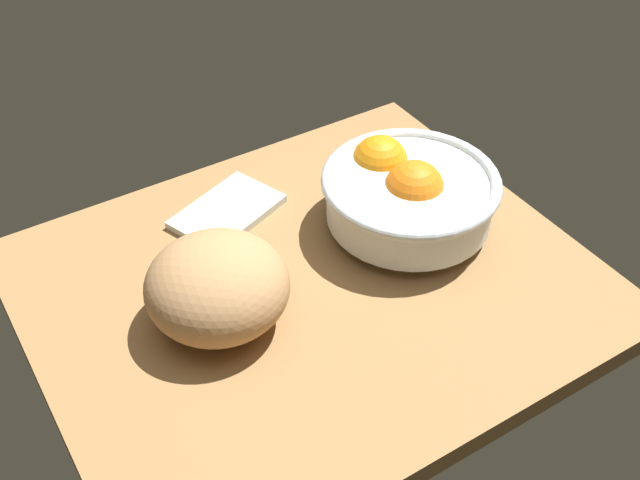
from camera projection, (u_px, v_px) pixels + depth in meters
ground_plane at (311, 289)px, 100.70cm from camera, size 67.96×57.95×3.00cm
fruit_bowl at (407, 192)px, 104.57cm from camera, size 23.55×23.55×10.44cm
bread_loaf at (217, 286)px, 91.10cm from camera, size 22.17×21.98×11.03cm
napkin_folded at (227, 212)px, 109.14cm from camera, size 16.98×13.93×1.13cm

